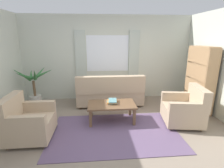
% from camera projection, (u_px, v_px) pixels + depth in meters
% --- Properties ---
extents(ground_plane, '(6.24, 6.24, 0.00)m').
position_uv_depth(ground_plane, '(115.00, 132.00, 3.65)').
color(ground_plane, gray).
extents(wall_back, '(5.32, 0.12, 2.60)m').
position_uv_depth(wall_back, '(107.00, 58.00, 5.48)').
color(wall_back, beige).
rests_on(wall_back, ground_plane).
extents(window_with_curtains, '(1.98, 0.07, 1.40)m').
position_uv_depth(window_with_curtains, '(108.00, 54.00, 5.36)').
color(window_with_curtains, white).
extents(area_rug, '(2.64, 1.70, 0.01)m').
position_uv_depth(area_rug, '(115.00, 132.00, 3.64)').
color(area_rug, '#604C6B').
rests_on(area_rug, ground_plane).
extents(couch, '(1.90, 0.82, 0.92)m').
position_uv_depth(couch, '(110.00, 93.00, 5.06)').
color(couch, tan).
rests_on(couch, ground_plane).
extents(armchair_left, '(0.82, 0.84, 0.88)m').
position_uv_depth(armchair_left, '(27.00, 122.00, 3.35)').
color(armchair_left, tan).
rests_on(armchair_left, ground_plane).
extents(armchair_right, '(0.94, 0.96, 0.88)m').
position_uv_depth(armchair_right, '(185.00, 109.00, 3.95)').
color(armchair_right, tan).
rests_on(armchair_right, ground_plane).
extents(coffee_table, '(1.10, 0.64, 0.44)m').
position_uv_depth(coffee_table, '(112.00, 106.00, 4.05)').
color(coffee_table, brown).
rests_on(coffee_table, ground_plane).
extents(book_stack_on_table, '(0.25, 0.33, 0.07)m').
position_uv_depth(book_stack_on_table, '(112.00, 101.00, 4.09)').
color(book_stack_on_table, '#5B8E93').
rests_on(book_stack_on_table, coffee_table).
extents(potted_plant, '(1.09, 1.11, 1.22)m').
position_uv_depth(potted_plant, '(34.00, 88.00, 4.89)').
color(potted_plant, '#B7B2A8').
rests_on(potted_plant, ground_plane).
extents(bookshelf, '(0.30, 0.94, 1.72)m').
position_uv_depth(bookshelf, '(199.00, 79.00, 4.54)').
color(bookshelf, '#A87F56').
rests_on(bookshelf, ground_plane).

